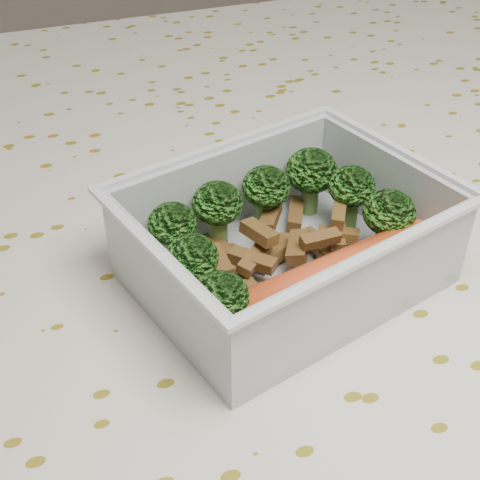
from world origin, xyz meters
name	(u,v)px	position (x,y,z in m)	size (l,w,h in m)	color
dining_table	(243,357)	(0.00, 0.00, 0.67)	(1.40, 0.90, 0.75)	brown
tablecloth	(244,306)	(0.00, 0.00, 0.72)	(1.46, 0.96, 0.19)	beige
lunch_container	(286,250)	(0.02, -0.02, 0.78)	(0.21, 0.18, 0.06)	silver
broccoli_florets	(273,215)	(0.02, 0.00, 0.79)	(0.16, 0.13, 0.05)	#608C3F
meat_pile	(269,249)	(0.01, -0.01, 0.77)	(0.11, 0.09, 0.03)	brown
sausage	(332,279)	(0.03, -0.06, 0.78)	(0.16, 0.05, 0.03)	#C8461E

